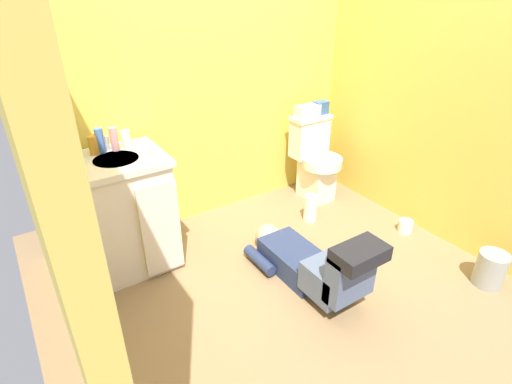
{
  "coord_description": "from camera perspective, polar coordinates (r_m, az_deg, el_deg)",
  "views": [
    {
      "loc": [
        -1.38,
        -1.68,
        1.82
      ],
      "look_at": [
        0.03,
        0.45,
        0.45
      ],
      "focal_mm": 28.21,
      "sensor_mm": 36.0,
      "label": 1
    }
  ],
  "objects": [
    {
      "name": "toilet_paper_roll",
      "position": [
        3.46,
        20.43,
        -4.54
      ],
      "size": [
        0.11,
        0.11,
        0.1
      ],
      "primitive_type": "cylinder",
      "color": "white",
      "rests_on": "ground_plane"
    },
    {
      "name": "faucet",
      "position": [
        2.79,
        -20.33,
        6.48
      ],
      "size": [
        0.02,
        0.02,
        0.1
      ],
      "primitive_type": "cylinder",
      "color": "silver",
      "rests_on": "vanity_cabinet"
    },
    {
      "name": "wall_right",
      "position": [
        3.24,
        25.1,
        14.65
      ],
      "size": [
        0.08,
        2.17,
        2.4
      ],
      "primitive_type": "cube",
      "color": "#E1C24D",
      "rests_on": "ground_plane"
    },
    {
      "name": "soap_dispenser",
      "position": [
        2.73,
        -24.09,
        5.73
      ],
      "size": [
        0.06,
        0.06,
        0.17
      ],
      "color": "#349259",
      "rests_on": "vanity_cabinet"
    },
    {
      "name": "bottle_amber",
      "position": [
        2.75,
        -22.07,
        6.18
      ],
      "size": [
        0.06,
        0.06,
        0.12
      ],
      "primitive_type": "cylinder",
      "color": "orange",
      "rests_on": "vanity_cabinet"
    },
    {
      "name": "bottle_blue",
      "position": [
        2.76,
        -21.25,
        6.81
      ],
      "size": [
        0.05,
        0.05,
        0.16
      ],
      "primitive_type": "cylinder",
      "color": "#4369BC",
      "rests_on": "vanity_cabinet"
    },
    {
      "name": "toiletry_bag",
      "position": [
        3.65,
        9.13,
        11.72
      ],
      "size": [
        0.12,
        0.09,
        0.11
      ],
      "primitive_type": "cube",
      "color": "#33598C",
      "rests_on": "toilet"
    },
    {
      "name": "bottle_white",
      "position": [
        2.78,
        -17.97,
        7.1
      ],
      "size": [
        0.06,
        0.06,
        0.12
      ],
      "primitive_type": "cylinder",
      "color": "white",
      "rests_on": "vanity_cabinet"
    },
    {
      "name": "bottle_pink",
      "position": [
        2.77,
        -19.48,
        7.1
      ],
      "size": [
        0.05,
        0.05,
        0.15
      ],
      "primitive_type": "cylinder",
      "color": "#D4929B",
      "rests_on": "vanity_cabinet"
    },
    {
      "name": "ground_plane",
      "position": [
        2.85,
        4.59,
        -12.17
      ],
      "size": [
        3.08,
        3.17,
        0.04
      ],
      "primitive_type": "cube",
      "color": "olive"
    },
    {
      "name": "tissue_box",
      "position": [
        3.56,
        7.28,
        11.32
      ],
      "size": [
        0.22,
        0.11,
        0.1
      ],
      "primitive_type": "cube",
      "color": "silver",
      "rests_on": "toilet"
    },
    {
      "name": "paper_towel_roll",
      "position": [
        3.39,
        7.72,
        -2.25
      ],
      "size": [
        0.11,
        0.11,
        0.23
      ],
      "primitive_type": "cylinder",
      "color": "white",
      "rests_on": "ground_plane"
    },
    {
      "name": "wall_back",
      "position": [
        3.19,
        -7.49,
        16.77
      ],
      "size": [
        2.74,
        0.08,
        2.4
      ],
      "primitive_type": "cube",
      "color": "#E1C24D",
      "rests_on": "ground_plane"
    },
    {
      "name": "vanity_cabinet",
      "position": [
        2.85,
        -18.0,
        -2.82
      ],
      "size": [
        0.6,
        0.53,
        0.82
      ],
      "color": "silver",
      "rests_on": "ground_plane"
    },
    {
      "name": "trash_can",
      "position": [
        3.11,
        30.31,
        -9.42
      ],
      "size": [
        0.19,
        0.19,
        0.24
      ],
      "primitive_type": "cylinder",
      "color": "#989B92",
      "rests_on": "ground_plane"
    },
    {
      "name": "toilet",
      "position": [
        3.67,
        8.32,
        4.59
      ],
      "size": [
        0.36,
        0.46,
        0.75
      ],
      "color": "silver",
      "rests_on": "ground_plane"
    },
    {
      "name": "person_plumber",
      "position": [
        2.68,
        7.99,
        -9.98
      ],
      "size": [
        0.39,
        1.06,
        0.52
      ],
      "color": "navy",
      "rests_on": "ground_plane"
    },
    {
      "name": "wall_left",
      "position": [
        1.79,
        -29.69,
        4.1
      ],
      "size": [
        0.08,
        2.17,
        2.4
      ],
      "primitive_type": "cube",
      "color": "#E1C24D",
      "rests_on": "ground_plane"
    }
  ]
}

